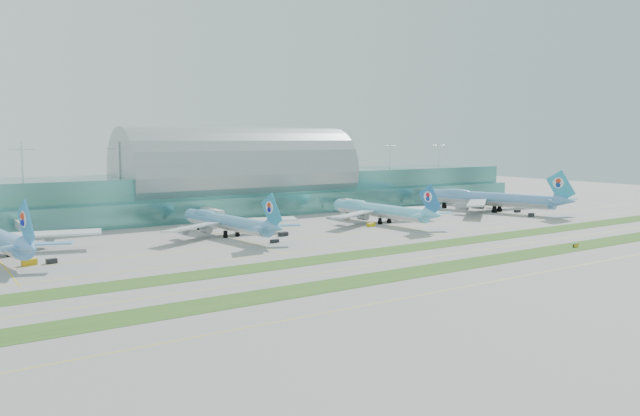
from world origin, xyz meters
TOP-DOWN VIEW (x-y plane):
  - ground at (0.00, 0.00)m, footprint 700.00×700.00m
  - terminal at (0.01, 128.79)m, footprint 340.00×69.10m
  - grass_strip_near at (0.00, -28.00)m, footprint 420.00×12.00m
  - grass_strip_far at (0.00, 2.00)m, footprint 420.00×12.00m
  - taxiline_a at (0.00, -48.00)m, footprint 420.00×0.35m
  - taxiline_b at (0.00, -14.00)m, footprint 420.00×0.35m
  - taxiline_c at (0.00, 18.00)m, footprint 420.00×0.35m
  - taxiline_d at (0.00, 40.00)m, footprint 420.00×0.35m
  - airliner_b at (-39.24, 61.65)m, footprint 59.22×67.68m
  - airliner_c at (33.69, 58.50)m, footprint 60.89×69.28m
  - airliner_d at (107.95, 60.69)m, footprint 68.57×79.57m
  - gse_a at (-111.93, 42.62)m, footprint 4.50×2.81m
  - gse_b at (-105.90, 41.94)m, footprint 3.20×2.00m
  - gse_c at (-31.43, 37.41)m, footprint 3.36×1.87m
  - gse_d at (-21.09, 48.97)m, footprint 3.92×2.70m
  - gse_e at (23.46, 50.85)m, footprint 3.75×2.29m
  - gse_f at (52.09, 50.69)m, footprint 4.76×3.43m
  - gse_g at (108.31, 34.36)m, footprint 3.96×3.05m
  - gse_h at (117.41, 49.89)m, footprint 3.35×2.30m
  - taxiway_sign_east at (50.44, -28.78)m, footprint 2.80×0.42m

SIDE VIEW (x-z plane):
  - ground at x=0.00m, z-range 0.00..0.00m
  - taxiline_a at x=0.00m, z-range 0.00..0.01m
  - taxiline_b at x=0.00m, z-range 0.00..0.01m
  - taxiline_c at x=0.00m, z-range 0.00..0.01m
  - taxiline_d at x=0.00m, z-range 0.00..0.01m
  - grass_strip_near at x=0.00m, z-range 0.00..0.08m
  - grass_strip_far at x=0.00m, z-range 0.00..0.08m
  - taxiway_sign_east at x=50.44m, z-range -0.01..1.18m
  - gse_c at x=-31.43m, z-range 0.00..1.21m
  - gse_b at x=-105.90m, z-range 0.00..1.44m
  - gse_e at x=23.46m, z-range 0.00..1.45m
  - gse_h at x=117.41m, z-range 0.00..1.49m
  - gse_d at x=-21.09m, z-range 0.00..1.55m
  - gse_g at x=108.31m, z-range 0.00..1.68m
  - gse_f at x=52.09m, z-range 0.00..1.79m
  - gse_a at x=-111.93m, z-range 0.00..1.81m
  - airliner_b at x=-39.24m, z-range -3.57..15.07m
  - airliner_c at x=33.69m, z-range -3.65..15.41m
  - airliner_d at x=107.95m, z-range -4.30..18.17m
  - terminal at x=0.01m, z-range -3.77..32.23m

